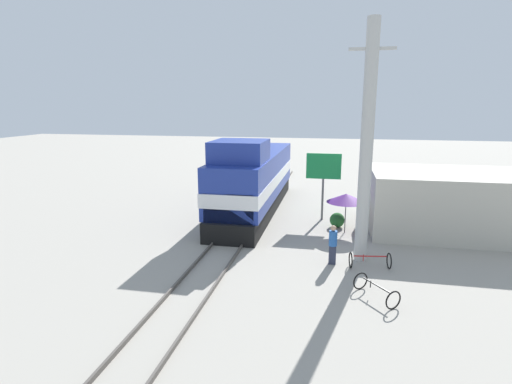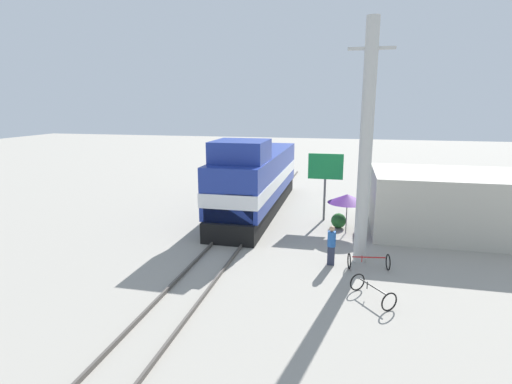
% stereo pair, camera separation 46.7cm
% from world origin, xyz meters
% --- Properties ---
extents(ground_plane, '(120.00, 120.00, 0.00)m').
position_xyz_m(ground_plane, '(0.00, 0.00, 0.00)').
color(ground_plane, gray).
extents(rail_near, '(0.08, 39.38, 0.15)m').
position_xyz_m(rail_near, '(-0.72, 0.00, 0.07)').
color(rail_near, '#4C4742').
rests_on(rail_near, ground_plane).
extents(rail_far, '(0.08, 39.38, 0.15)m').
position_xyz_m(rail_far, '(0.72, 0.00, 0.07)').
color(rail_far, '#4C4742').
rests_on(rail_far, ground_plane).
extents(locomotive, '(2.93, 13.41, 4.77)m').
position_xyz_m(locomotive, '(0.00, 4.49, 2.00)').
color(locomotive, black).
rests_on(locomotive, ground_plane).
extents(utility_pole, '(1.80, 0.52, 9.87)m').
position_xyz_m(utility_pole, '(6.08, -2.26, 4.97)').
color(utility_pole, '#B2B2AD').
rests_on(utility_pole, ground_plane).
extents(vendor_umbrella, '(2.01, 2.01, 2.09)m').
position_xyz_m(vendor_umbrella, '(5.49, 1.46, 1.86)').
color(vendor_umbrella, '#4C4C4C').
rests_on(vendor_umbrella, ground_plane).
extents(billboard_sign, '(1.97, 0.12, 3.86)m').
position_xyz_m(billboard_sign, '(4.22, 3.69, 2.88)').
color(billboard_sign, '#595959').
rests_on(billboard_sign, ground_plane).
extents(shrub_cluster, '(0.80, 0.80, 0.80)m').
position_xyz_m(shrub_cluster, '(5.09, 2.33, 0.40)').
color(shrub_cluster, '#236028').
rests_on(shrub_cluster, ground_plane).
extents(person_bystander, '(0.34, 0.34, 1.69)m').
position_xyz_m(person_bystander, '(4.91, -2.95, 0.91)').
color(person_bystander, '#2D3347').
rests_on(person_bystander, ground_plane).
extents(bicycle, '(1.69, 0.90, 0.66)m').
position_xyz_m(bicycle, '(6.42, -3.11, 0.34)').
color(bicycle, black).
rests_on(bicycle, ground_plane).
extents(bicycle_spare, '(1.52, 1.72, 0.65)m').
position_xyz_m(bicycle_spare, '(6.43, -5.79, 0.33)').
color(bicycle_spare, black).
rests_on(bicycle_spare, ground_plane).
extents(building_block_distant, '(8.03, 5.45, 3.17)m').
position_xyz_m(building_block_distant, '(10.80, 2.75, 1.59)').
color(building_block_distant, '#B7B2A3').
rests_on(building_block_distant, ground_plane).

